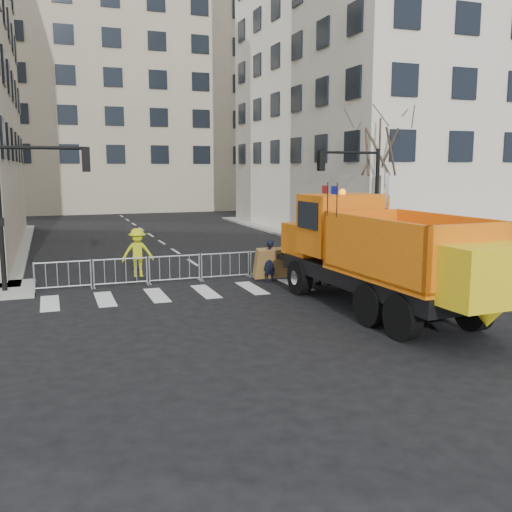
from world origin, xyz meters
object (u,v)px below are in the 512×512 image
object	(u,v)px
plow_truck	(382,252)
newspaper_box	(309,253)
cop_c	(322,258)
cop_a	(269,261)
cop_b	(322,262)
worker	(138,252)

from	to	relation	value
plow_truck	newspaper_box	world-z (taller)	plow_truck
cop_c	newspaper_box	bearing A→B (deg)	-174.20
cop_c	newspaper_box	xyz separation A→B (m)	(0.47, 2.24, -0.12)
cop_a	cop_c	xyz separation A→B (m)	(2.37, 0.11, -0.02)
cop_b	newspaper_box	bearing A→B (deg)	-85.35
cop_a	cop_c	bearing A→B (deg)	151.67
plow_truck	worker	distance (m)	10.13
newspaper_box	cop_a	bearing A→B (deg)	-153.24
cop_b	plow_truck	bearing A→B (deg)	109.41
plow_truck	cop_b	size ratio (longest dim) A/B	6.41
cop_c	cop_b	bearing A→B (deg)	-8.58
worker	newspaper_box	size ratio (longest dim) A/B	1.78
plow_truck	cop_b	xyz separation A→B (m)	(0.20, 4.54, -1.05)
worker	cop_a	bearing A→B (deg)	-21.54
cop_a	cop_b	xyz separation A→B (m)	(1.76, -1.14, 0.04)
plow_truck	cop_b	bearing A→B (deg)	-5.17
cop_b	cop_c	xyz separation A→B (m)	(0.62, 1.25, -0.06)
newspaper_box	cop_c	bearing A→B (deg)	-114.65
plow_truck	newspaper_box	size ratio (longest dim) A/B	10.27
plow_truck	worker	bearing A→B (deg)	36.62
plow_truck	cop_c	xyz separation A→B (m)	(0.82, 5.79, -1.11)
cop_b	worker	distance (m)	7.37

